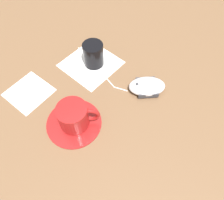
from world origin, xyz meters
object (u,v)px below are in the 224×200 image
Objects in this scene: computer_mouse at (147,86)px; drinking_glass at (93,54)px; coffee_cup at (74,116)px; saucer at (74,123)px.

computer_mouse is 0.20m from drinking_glass.
coffee_cup is 0.22m from drinking_glass.
computer_mouse is (-0.03, -0.23, -0.03)m from coffee_cup.
drinking_glass is at bearing -45.96° from coffee_cup.
saucer is 0.23m from drinking_glass.
coffee_cup is at bearing 134.04° from drinking_glass.
drinking_glass is (0.18, 0.07, 0.02)m from computer_mouse.
saucer is at bearing 55.99° from coffee_cup.
coffee_cup is (-0.00, -0.00, 0.04)m from saucer.
computer_mouse is at bearing -97.04° from saucer.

